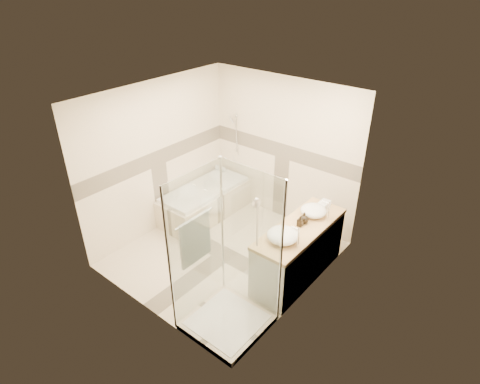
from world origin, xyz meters
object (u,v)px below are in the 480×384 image
Objects in this scene: vessel_sink_far at (283,235)px; amenity_bottle_a at (300,221)px; shower_enclosure at (224,287)px; amenity_bottle_b at (304,218)px; bathtub at (205,200)px; vanity at (298,252)px; vessel_sink_near at (313,211)px.

vessel_sink_far is 0.43m from amenity_bottle_a.
shower_enclosure reaches higher than amenity_bottle_a.
amenity_bottle_a is at bearing -90.00° from amenity_bottle_b.
bathtub is 10.35× the size of amenity_bottle_b.
vanity is at bearing 87.25° from vessel_sink_far.
amenity_bottle_b is at bearing 90.00° from amenity_bottle_a.
bathtub is 2.18m from vanity.
amenity_bottle_a is (0.00, 0.43, -0.00)m from vessel_sink_far.
vessel_sink_near is 2.27× the size of amenity_bottle_b.
shower_enclosure is at bearing -101.18° from amenity_bottle_b.
vessel_sink_near reaches higher than vanity.
bathtub is 2.47m from shower_enclosure.
amenity_bottle_b is at bearing -6.46° from bathtub.
shower_enclosure is at bearing -102.01° from amenity_bottle_a.
bathtub is at bearing -179.56° from vessel_sink_near.
vanity is 10.27× the size of amenity_bottle_a.
vanity is at bearing -28.97° from amenity_bottle_a.
shower_enclosure reaches higher than vanity.
vessel_sink_near is 0.26m from amenity_bottle_b.
vessel_sink_far reaches higher than vanity.
amenity_bottle_b is (0.00, 0.52, -0.00)m from vessel_sink_far.
amenity_bottle_b is at bearing 90.00° from vessel_sink_far.
amenity_bottle_a reaches higher than vanity.
shower_enclosure is 1.47m from amenity_bottle_b.
bathtub is at bearing 138.90° from shower_enclosure.
shower_enclosure is 4.94× the size of vessel_sink_far.
bathtub is 2.35m from vessel_sink_far.
amenity_bottle_b reaches higher than amenity_bottle_a.
vessel_sink_far is at bearing -92.75° from vanity.
vessel_sink_near is 0.78m from vessel_sink_far.
vessel_sink_near is at bearing 80.54° from shower_enclosure.
amenity_bottle_a is at bearing -9.04° from bathtub.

